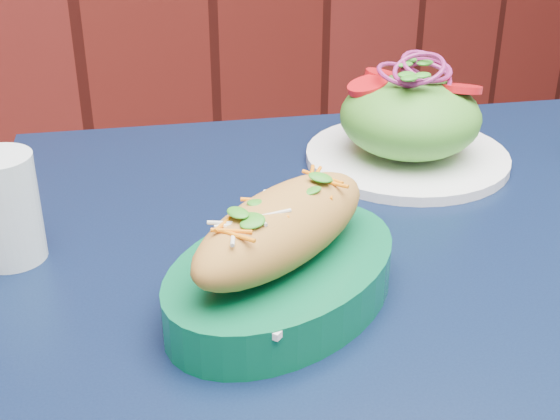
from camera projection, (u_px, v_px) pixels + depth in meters
cafe_table at (394, 334)px, 0.79m from camera, size 1.05×1.05×0.75m
banh_mi_basket at (282, 258)px, 0.66m from camera, size 0.29×0.23×0.11m
salad_plate at (409, 123)px, 0.93m from camera, size 0.25×0.25×0.13m
water_glass at (5, 208)px, 0.73m from camera, size 0.07×0.07×0.11m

